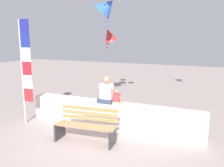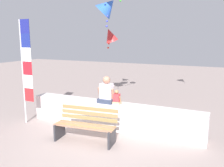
% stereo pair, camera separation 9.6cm
% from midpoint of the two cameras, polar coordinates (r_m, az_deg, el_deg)
% --- Properties ---
extents(ground_plane, '(40.00, 40.00, 0.00)m').
position_cam_midpoint_polar(ground_plane, '(6.53, -5.23, -14.09)').
color(ground_plane, gray).
extents(seawall_ledge, '(5.52, 0.54, 0.80)m').
position_cam_midpoint_polar(seawall_ledge, '(7.44, -0.37, -7.60)').
color(seawall_ledge, silver).
rests_on(seawall_ledge, ground).
extents(park_bench, '(1.70, 0.78, 0.88)m').
position_cam_midpoint_polar(park_bench, '(6.58, -6.51, -9.95)').
color(park_bench, '#A17055').
rests_on(park_bench, ground).
extents(person_adult, '(0.53, 0.39, 0.82)m').
position_cam_midpoint_polar(person_adult, '(7.29, -1.67, -2.12)').
color(person_adult, '#2F3950').
rests_on(person_adult, seawall_ledge).
extents(person_child, '(0.28, 0.21, 0.43)m').
position_cam_midpoint_polar(person_child, '(7.19, 0.73, -3.53)').
color(person_child, tan).
rests_on(person_child, seawall_ledge).
extents(flag_banner, '(0.40, 0.05, 3.30)m').
position_cam_midpoint_polar(flag_banner, '(8.00, -20.26, 3.95)').
color(flag_banner, '#B7B7BC').
rests_on(flag_banner, ground).
extents(kite_blue, '(1.12, 0.99, 1.22)m').
position_cam_midpoint_polar(kite_blue, '(9.20, -1.48, 17.78)').
color(kite_blue, blue).
extents(kite_red, '(0.85, 0.84, 0.92)m').
position_cam_midpoint_polar(kite_red, '(10.26, -0.95, 11.40)').
color(kite_red, red).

